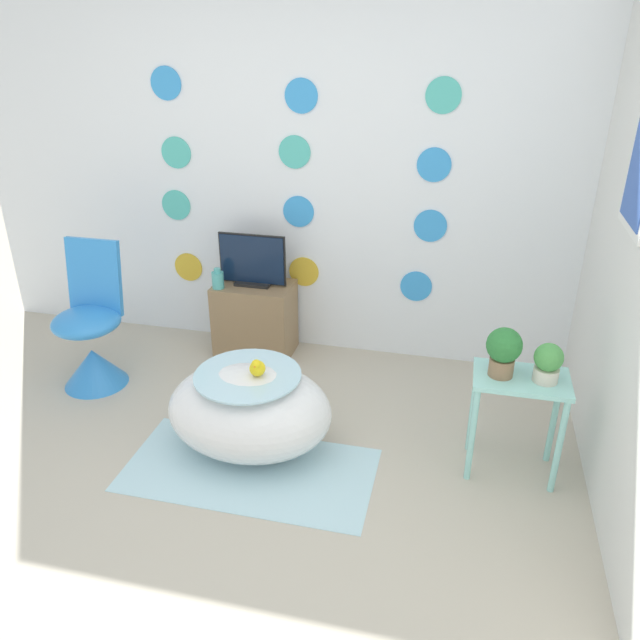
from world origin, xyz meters
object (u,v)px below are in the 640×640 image
(vase, at_px, (218,280))
(potted_plant_left, at_px, (504,350))
(bathtub, at_px, (250,410))
(tv, at_px, (252,262))
(chair, at_px, (91,343))
(potted_plant_right, at_px, (548,362))

(vase, relative_size, potted_plant_left, 0.56)
(bathtub, relative_size, tv, 1.94)
(bathtub, bearing_deg, chair, 160.81)
(tv, height_order, potted_plant_right, tv)
(chair, relative_size, potted_plant_right, 4.65)
(vase, height_order, potted_plant_left, potted_plant_left)
(chair, xyz_separation_m, vase, (0.65, 0.53, 0.28))
(bathtub, height_order, chair, chair)
(potted_plant_left, bearing_deg, vase, 155.64)
(tv, distance_m, potted_plant_right, 2.00)
(bathtub, relative_size, chair, 0.97)
(vase, bearing_deg, potted_plant_right, -22.27)
(tv, distance_m, vase, 0.25)
(tv, bearing_deg, potted_plant_right, -27.41)
(chair, height_order, vase, chair)
(vase, height_order, potted_plant_right, potted_plant_right)
(bathtub, distance_m, tv, 1.18)
(potted_plant_left, height_order, potted_plant_right, potted_plant_left)
(vase, bearing_deg, chair, -141.09)
(chair, height_order, tv, chair)
(chair, distance_m, vase, 0.88)
(tv, distance_m, potted_plant_left, 1.82)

